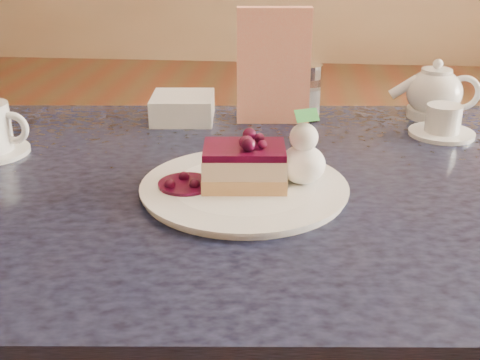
# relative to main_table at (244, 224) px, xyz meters

# --- Properties ---
(main_table) EXTENTS (1.36, 0.97, 0.81)m
(main_table) POSITION_rel_main_table_xyz_m (0.00, 0.00, 0.00)
(main_table) COLOR #1D203D
(main_table) RESTS_ON ground
(dessert_plate) EXTENTS (0.32, 0.32, 0.01)m
(dessert_plate) POSITION_rel_main_table_xyz_m (0.00, -0.05, 0.09)
(dessert_plate) COLOR white
(dessert_plate) RESTS_ON main_table
(cheesecake_slice) EXTENTS (0.14, 0.10, 0.06)m
(cheesecake_slice) POSITION_rel_main_table_xyz_m (0.00, -0.05, 0.13)
(cheesecake_slice) COLOR tan
(cheesecake_slice) RESTS_ON dessert_plate
(whipped_cream) EXTENTS (0.07, 0.07, 0.06)m
(whipped_cream) POSITION_rel_main_table_xyz_m (0.09, -0.03, 0.13)
(whipped_cream) COLOR white
(whipped_cream) RESTS_ON dessert_plate
(berry_sauce) EXTENTS (0.09, 0.09, 0.01)m
(berry_sauce) POSITION_rel_main_table_xyz_m (-0.09, -0.07, 0.10)
(berry_sauce) COLOR black
(berry_sauce) RESTS_ON dessert_plate
(tea_set) EXTENTS (0.17, 0.25, 0.11)m
(tea_set) POSITION_rel_main_table_xyz_m (0.37, 0.35, 0.13)
(tea_set) COLOR white
(tea_set) RESTS_ON main_table
(menu_card) EXTENTS (0.15, 0.05, 0.24)m
(menu_card) POSITION_rel_main_table_xyz_m (0.03, 0.31, 0.20)
(menu_card) COLOR #FFD8B0
(menu_card) RESTS_ON main_table
(sugar_shaker) EXTENTS (0.06, 0.06, 0.12)m
(sugar_shaker) POSITION_rel_main_table_xyz_m (0.10, 0.34, 0.14)
(sugar_shaker) COLOR white
(sugar_shaker) RESTS_ON main_table
(napkin_stack) EXTENTS (0.14, 0.14, 0.05)m
(napkin_stack) POSITION_rel_main_table_xyz_m (-0.16, 0.31, 0.11)
(napkin_stack) COLOR white
(napkin_stack) RESTS_ON main_table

